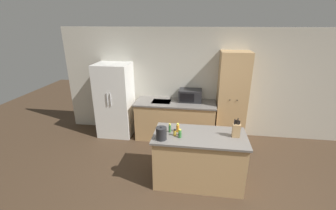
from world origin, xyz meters
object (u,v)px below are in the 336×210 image
(spice_bottle_tall_dark, at_px, (178,128))
(spice_bottle_short_red, at_px, (170,128))
(pantry_cabinet, at_px, (232,98))
(microwave, at_px, (190,95))
(spice_bottle_amber_oil, at_px, (180,135))
(refrigerator, at_px, (115,100))
(knife_block, at_px, (236,130))
(kettle, at_px, (161,133))
(spice_bottle_green_herb, at_px, (175,133))
(spice_bottle_pale_salt, at_px, (180,132))

(spice_bottle_tall_dark, relative_size, spice_bottle_short_red, 0.97)
(pantry_cabinet, relative_size, spice_bottle_tall_dark, 13.54)
(microwave, xyz_separation_m, spice_bottle_amber_oil, (-0.08, -1.85, -0.09))
(pantry_cabinet, xyz_separation_m, spice_bottle_tall_dark, (-1.09, -1.60, -0.05))
(refrigerator, height_order, spice_bottle_short_red, refrigerator)
(knife_block, height_order, kettle, knife_block)
(refrigerator, bearing_deg, knife_block, -30.50)
(knife_block, bearing_deg, microwave, 115.97)
(spice_bottle_tall_dark, distance_m, spice_bottle_amber_oil, 0.21)
(refrigerator, relative_size, knife_block, 5.38)
(pantry_cabinet, height_order, spice_bottle_short_red, pantry_cabinet)
(refrigerator, relative_size, kettle, 7.81)
(kettle, bearing_deg, spice_bottle_green_herb, 37.13)
(spice_bottle_green_herb, bearing_deg, spice_bottle_tall_dark, 76.44)
(microwave, height_order, spice_bottle_green_herb, microwave)
(pantry_cabinet, relative_size, spice_bottle_amber_oil, 21.33)
(spice_bottle_pale_salt, bearing_deg, pantry_cabinet, 58.83)
(spice_bottle_short_red, height_order, spice_bottle_amber_oil, spice_bottle_short_red)
(spice_bottle_pale_salt, bearing_deg, spice_bottle_tall_dark, 111.54)
(spice_bottle_amber_oil, bearing_deg, spice_bottle_tall_dark, 105.55)
(spice_bottle_green_herb, distance_m, spice_bottle_pale_salt, 0.09)
(microwave, distance_m, spice_bottle_pale_salt, 1.78)
(spice_bottle_tall_dark, relative_size, spice_bottle_green_herb, 1.36)
(microwave, distance_m, knife_block, 1.89)
(refrigerator, distance_m, spice_bottle_pale_salt, 2.40)
(spice_bottle_green_herb, bearing_deg, pantry_cabinet, 57.17)
(microwave, height_order, spice_bottle_pale_salt, microwave)
(refrigerator, bearing_deg, spice_bottle_green_herb, -44.96)
(spice_bottle_short_red, relative_size, spice_bottle_pale_salt, 1.45)
(spice_bottle_amber_oil, height_order, spice_bottle_green_herb, spice_bottle_green_herb)
(spice_bottle_amber_oil, bearing_deg, pantry_cabinet, 60.12)
(microwave, relative_size, spice_bottle_green_herb, 4.66)
(pantry_cabinet, height_order, microwave, pantry_cabinet)
(spice_bottle_tall_dark, bearing_deg, spice_bottle_short_red, -166.46)
(pantry_cabinet, distance_m, microwave, 0.96)
(pantry_cabinet, xyz_separation_m, knife_block, (-0.13, -1.65, -0.01))
(microwave, distance_m, spice_bottle_short_red, 1.71)
(pantry_cabinet, xyz_separation_m, spice_bottle_short_red, (-1.22, -1.63, -0.05))
(knife_block, relative_size, spice_bottle_tall_dark, 2.14)
(knife_block, xyz_separation_m, spice_bottle_pale_salt, (-0.91, -0.07, -0.07))
(spice_bottle_short_red, bearing_deg, kettle, -111.09)
(spice_bottle_green_herb, bearing_deg, microwave, 84.66)
(spice_bottle_pale_salt, bearing_deg, spice_bottle_amber_oil, -84.57)
(spice_bottle_green_herb, height_order, spice_bottle_pale_salt, spice_bottle_green_herb)
(spice_bottle_short_red, distance_m, kettle, 0.28)
(microwave, bearing_deg, pantry_cabinet, -3.15)
(knife_block, relative_size, spice_bottle_short_red, 2.07)
(microwave, relative_size, knife_block, 1.61)
(spice_bottle_tall_dark, bearing_deg, pantry_cabinet, 55.72)
(spice_bottle_tall_dark, relative_size, spice_bottle_pale_salt, 1.41)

